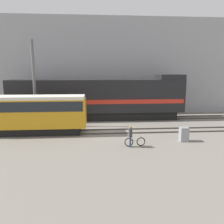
{
  "coord_description": "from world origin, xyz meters",
  "views": [
    {
      "loc": [
        -1.33,
        -21.23,
        5.8
      ],
      "look_at": [
        0.3,
        0.29,
        1.8
      ],
      "focal_mm": 35.0,
      "sensor_mm": 36.0,
      "label": 1
    }
  ],
  "objects_px": {
    "streetcar": "(34,112)",
    "person": "(130,134)",
    "freight_locomotive": "(99,99)",
    "signal_box": "(184,134)",
    "utility_pole_left": "(34,84)",
    "bicycle": "(135,142)"
  },
  "relations": [
    {
      "from": "streetcar",
      "to": "signal_box",
      "type": "bearing_deg",
      "value": -14.16
    },
    {
      "from": "streetcar",
      "to": "person",
      "type": "relative_size",
      "value": 5.68
    },
    {
      "from": "freight_locomotive",
      "to": "utility_pole_left",
      "type": "height_order",
      "value": "utility_pole_left"
    },
    {
      "from": "signal_box",
      "to": "streetcar",
      "type": "bearing_deg",
      "value": 165.84
    },
    {
      "from": "bicycle",
      "to": "signal_box",
      "type": "xyz_separation_m",
      "value": [
        4.34,
        0.94,
        0.24
      ]
    },
    {
      "from": "freight_locomotive",
      "to": "utility_pole_left",
      "type": "xyz_separation_m",
      "value": [
        -6.77,
        -2.97,
        1.95
      ]
    },
    {
      "from": "utility_pole_left",
      "to": "signal_box",
      "type": "height_order",
      "value": "utility_pole_left"
    },
    {
      "from": "freight_locomotive",
      "to": "person",
      "type": "distance_m",
      "value": 10.72
    },
    {
      "from": "person",
      "to": "signal_box",
      "type": "distance_m",
      "value": 4.88
    },
    {
      "from": "bicycle",
      "to": "signal_box",
      "type": "relative_size",
      "value": 1.39
    },
    {
      "from": "freight_locomotive",
      "to": "person",
      "type": "relative_size",
      "value": 12.31
    },
    {
      "from": "freight_locomotive",
      "to": "signal_box",
      "type": "distance_m",
      "value": 11.76
    },
    {
      "from": "streetcar",
      "to": "person",
      "type": "height_order",
      "value": "streetcar"
    },
    {
      "from": "utility_pole_left",
      "to": "signal_box",
      "type": "relative_size",
      "value": 7.5
    },
    {
      "from": "person",
      "to": "signal_box",
      "type": "bearing_deg",
      "value": 13.16
    },
    {
      "from": "streetcar",
      "to": "bicycle",
      "type": "xyz_separation_m",
      "value": [
        8.79,
        -4.25,
        -1.7
      ]
    },
    {
      "from": "streetcar",
      "to": "person",
      "type": "bearing_deg",
      "value": -27.76
    },
    {
      "from": "person",
      "to": "utility_pole_left",
      "type": "distance_m",
      "value": 12.18
    },
    {
      "from": "streetcar",
      "to": "utility_pole_left",
      "type": "distance_m",
      "value": 3.9
    },
    {
      "from": "utility_pole_left",
      "to": "signal_box",
      "type": "bearing_deg",
      "value": -24.54
    },
    {
      "from": "person",
      "to": "streetcar",
      "type": "bearing_deg",
      "value": 152.24
    },
    {
      "from": "signal_box",
      "to": "person",
      "type": "bearing_deg",
      "value": -166.84
    }
  ]
}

